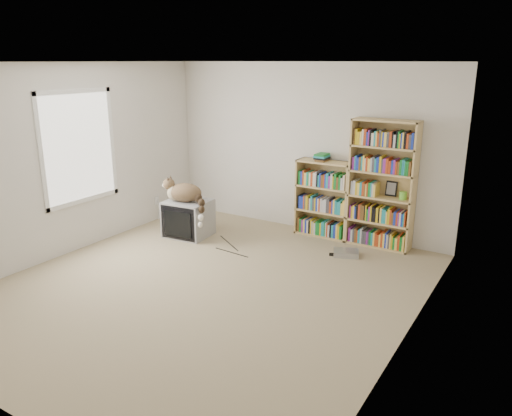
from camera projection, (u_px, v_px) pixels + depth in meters
The scene contains 16 objects.
floor at pixel (207, 287), 5.76m from camera, with size 4.50×5.00×0.01m, color tan.
wall_back at pixel (306, 148), 7.45m from camera, with size 4.50×0.02×2.50m, color beige.
wall_left at pixel (67, 161), 6.54m from camera, with size 0.02×5.00×2.50m, color beige.
wall_right at pixel (413, 214), 4.28m from camera, with size 0.02×5.00×2.50m, color beige.
ceiling at pixel (200, 62), 5.05m from camera, with size 4.50×5.00×0.02m, color white.
window at pixel (79, 147), 6.65m from camera, with size 0.02×1.22×1.52m, color white.
crt_tv at pixel (189, 218), 7.39m from camera, with size 0.67×0.62×0.54m.
cat at pixel (187, 196), 7.20m from camera, with size 0.82×0.52×0.59m.
bookcase_tall at pixel (382, 188), 6.83m from camera, with size 0.88×0.30×1.77m.
bookcase_short at pixel (324, 202), 7.35m from camera, with size 0.82×0.30×1.12m.
book_stack at pixel (322, 157), 7.17m from camera, with size 0.19×0.24×0.10m, color #A83816.
green_mug at pixel (403, 195), 6.68m from camera, with size 0.10×0.10×0.11m, color #6BC738.
framed_print at pixel (391, 188), 6.85m from camera, with size 0.15×0.01×0.21m, color black.
dvd_player at pixel (346, 253), 6.68m from camera, with size 0.33×0.23×0.07m, color #A7A7AB.
wall_outlet at pixel (157, 201), 8.13m from camera, with size 0.01×0.08×0.13m, color silver.
floor_cables at pixel (257, 249), 6.90m from camera, with size 1.20×0.70×0.01m, color black, non-canonical shape.
Camera 1 is at (3.24, -4.19, 2.52)m, focal length 35.00 mm.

